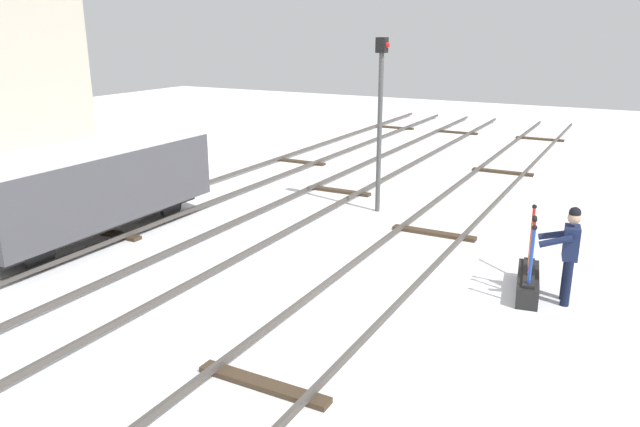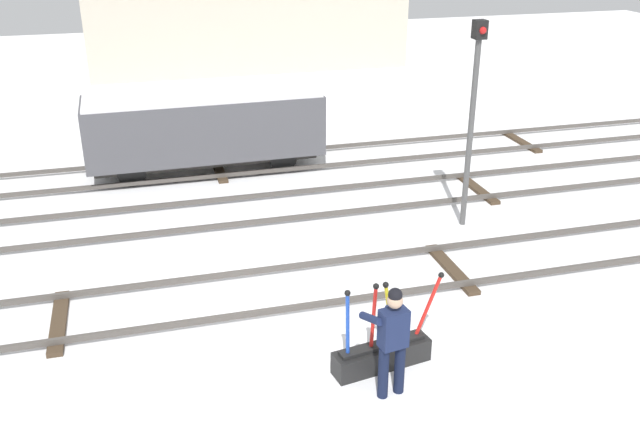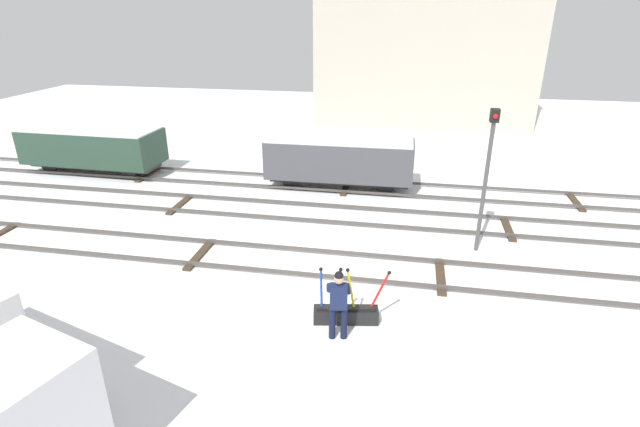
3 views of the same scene
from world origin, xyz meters
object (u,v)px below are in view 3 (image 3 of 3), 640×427
Objects in this scene: switch_lever_frame at (346,312)px; freight_car_back_track at (93,147)px; rail_worker at (338,301)px; freight_car_mid_siding at (340,159)px; signal_post at (487,169)px.

freight_car_back_track reaches higher than switch_lever_frame.
rail_worker reaches higher than switch_lever_frame.
rail_worker is 9.81m from freight_car_mid_siding.
signal_post reaches higher than switch_lever_frame.
switch_lever_frame is 0.29× the size of freight_car_back_track.
switch_lever_frame is 15.49m from freight_car_back_track.
rail_worker is 0.29× the size of freight_car_mid_siding.
signal_post is (3.53, 4.97, 1.65)m from rail_worker.
rail_worker is at bearing -125.38° from signal_post.
freight_car_mid_siding is at bearing 89.85° from switch_lever_frame.
freight_car_mid_siding is at bearing 136.25° from signal_post.
freight_car_back_track is (-12.41, 9.70, 0.22)m from rail_worker.
switch_lever_frame is 0.94m from rail_worker.
signal_post reaches higher than rail_worker.
switch_lever_frame is at bearing 71.09° from rail_worker.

